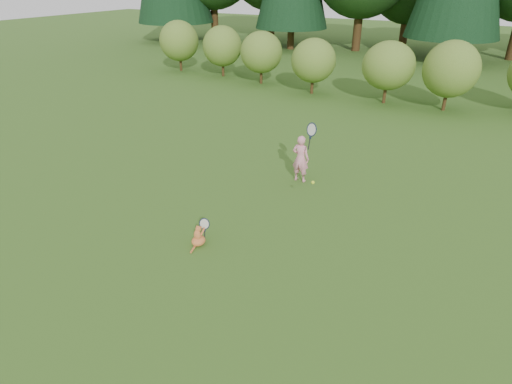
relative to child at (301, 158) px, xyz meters
The scene contains 5 objects.
ground 3.26m from the child, 95.03° to the right, with size 100.00×100.00×0.00m, color #204E16.
shrub_row 9.85m from the child, 91.63° to the left, with size 28.00×3.00×2.80m, color #4F7424, non-canonical shape.
child is the anchor object (origin of this frame).
cat 3.93m from the child, 99.42° to the right, with size 0.37×0.62×0.62m.
tennis_ball 2.06m from the child, 59.95° to the right, with size 0.08×0.08×0.08m.
Camera 1 is at (4.23, -6.68, 5.04)m, focal length 30.00 mm.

